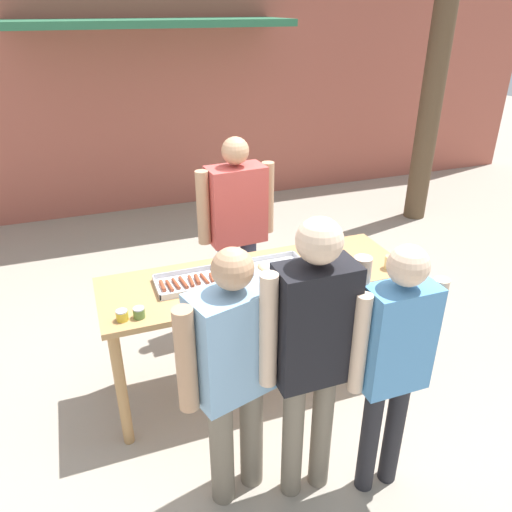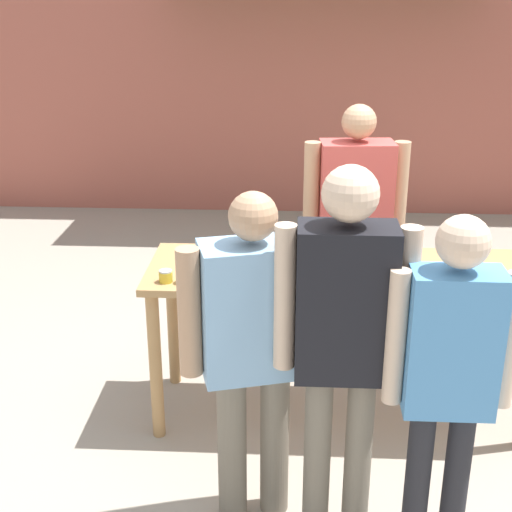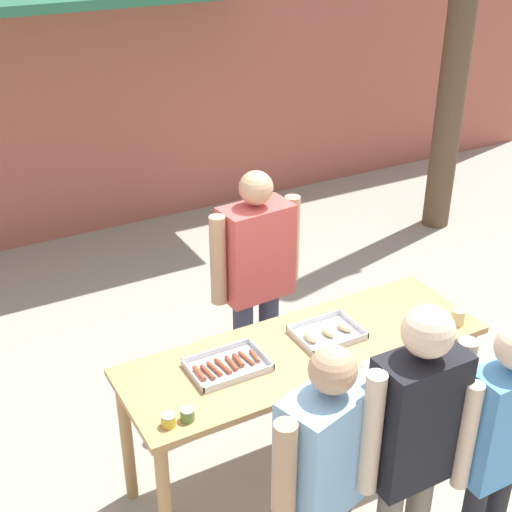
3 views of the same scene
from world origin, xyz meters
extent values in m
plane|color=#A39989|center=(0.00, 0.00, 0.00)|extent=(24.00, 24.00, 0.00)
cube|color=#A85647|center=(0.00, 4.00, 2.25)|extent=(12.00, 0.12, 4.50)
cube|color=tan|center=(0.00, 0.00, 0.90)|extent=(2.14, 0.71, 0.04)
cylinder|color=tan|center=(-1.01, -0.29, 0.44)|extent=(0.07, 0.07, 0.88)
cylinder|color=tan|center=(1.01, -0.29, 0.44)|extent=(0.07, 0.07, 0.88)
cylinder|color=tan|center=(-1.01, 0.29, 0.44)|extent=(0.07, 0.07, 0.88)
cylinder|color=tan|center=(1.01, 0.29, 0.44)|extent=(0.07, 0.07, 0.88)
cube|color=silver|center=(-0.48, 0.04, 0.92)|extent=(0.43, 0.29, 0.01)
cube|color=silver|center=(-0.48, -0.11, 0.94)|extent=(0.43, 0.01, 0.03)
cube|color=silver|center=(-0.48, 0.18, 0.94)|extent=(0.43, 0.01, 0.03)
cube|color=silver|center=(-0.68, 0.04, 0.94)|extent=(0.01, 0.29, 0.03)
cube|color=silver|center=(-0.27, 0.04, 0.94)|extent=(0.01, 0.29, 0.03)
cylinder|color=brown|center=(-0.64, 0.04, 0.94)|extent=(0.03, 0.13, 0.03)
cylinder|color=brown|center=(-0.60, 0.03, 0.94)|extent=(0.04, 0.14, 0.02)
cylinder|color=brown|center=(-0.55, 0.04, 0.94)|extent=(0.04, 0.14, 0.02)
cylinder|color=brown|center=(-0.50, 0.04, 0.94)|extent=(0.04, 0.15, 0.03)
cylinder|color=brown|center=(-0.45, 0.04, 0.94)|extent=(0.03, 0.13, 0.02)
cylinder|color=brown|center=(-0.41, 0.05, 0.94)|extent=(0.03, 0.11, 0.03)
cylinder|color=brown|center=(-0.36, 0.04, 0.94)|extent=(0.04, 0.14, 0.02)
cylinder|color=brown|center=(-0.31, 0.04, 0.94)|extent=(0.03, 0.11, 0.02)
cube|color=silver|center=(0.18, 0.04, 0.92)|extent=(0.38, 0.30, 0.01)
cube|color=silver|center=(0.18, -0.11, 0.94)|extent=(0.38, 0.01, 0.03)
cube|color=silver|center=(0.18, 0.18, 0.94)|extent=(0.38, 0.01, 0.03)
cube|color=silver|center=(-0.01, 0.04, 0.94)|extent=(0.01, 0.30, 0.03)
cube|color=silver|center=(0.36, 0.04, 0.94)|extent=(0.01, 0.30, 0.03)
ellipsoid|color=#D6B77F|center=(0.06, 0.04, 0.95)|extent=(0.07, 0.12, 0.05)
ellipsoid|color=#D6B77F|center=(0.18, 0.03, 0.95)|extent=(0.06, 0.10, 0.04)
ellipsoid|color=#D6B77F|center=(0.29, 0.03, 0.95)|extent=(0.08, 0.11, 0.04)
cylinder|color=gold|center=(-0.93, -0.24, 0.95)|extent=(0.07, 0.07, 0.06)
cylinder|color=#B2B2B7|center=(-0.93, -0.24, 0.98)|extent=(0.07, 0.07, 0.01)
cylinder|color=#567A38|center=(-0.84, -0.24, 0.95)|extent=(0.07, 0.07, 0.06)
cylinder|color=#B2B2B7|center=(-0.84, -0.24, 0.98)|extent=(0.07, 0.07, 0.01)
cylinder|color=#DBC67A|center=(0.93, -0.23, 0.97)|extent=(0.08, 0.08, 0.10)
cylinder|color=#333851|center=(0.02, 0.81, 0.40)|extent=(0.14, 0.14, 0.81)
cylinder|color=#333851|center=(0.23, 0.82, 0.40)|extent=(0.14, 0.14, 0.81)
cube|color=#C64C47|center=(0.13, 0.81, 1.13)|extent=(0.48, 0.29, 0.64)
sphere|color=tan|center=(0.13, 0.81, 1.58)|extent=(0.22, 0.22, 0.22)
cylinder|color=tan|center=(-0.16, 0.79, 1.15)|extent=(0.10, 0.10, 0.61)
cylinder|color=tan|center=(0.41, 0.83, 1.15)|extent=(0.10, 0.10, 0.61)
cube|color=#84B2DB|center=(-0.44, -0.88, 1.07)|extent=(0.50, 0.36, 0.61)
sphere|color=tan|center=(-0.44, -0.88, 1.50)|extent=(0.21, 0.21, 0.21)
cylinder|color=tan|center=(-0.17, -0.80, 1.09)|extent=(0.10, 0.10, 0.58)
cylinder|color=tan|center=(-0.70, -0.95, 1.09)|extent=(0.10, 0.10, 0.58)
cube|color=#5193D1|center=(0.36, -1.12, 1.07)|extent=(0.36, 0.20, 0.61)
cylinder|color=beige|center=(0.14, -1.12, 1.08)|extent=(0.08, 0.08, 0.58)
cube|color=black|center=(-0.06, -1.00, 1.17)|extent=(0.40, 0.22, 0.66)
sphere|color=beige|center=(-0.06, -1.00, 1.63)|extent=(0.23, 0.23, 0.23)
cylinder|color=beige|center=(0.19, -1.00, 1.19)|extent=(0.09, 0.09, 0.63)
cylinder|color=beige|center=(-0.30, -1.00, 1.19)|extent=(0.09, 0.09, 0.63)
camera|label=1|loc=(-1.04, -2.83, 2.61)|focal=35.00mm
camera|label=2|loc=(-0.28, -3.65, 2.40)|focal=50.00mm
camera|label=3|loc=(-1.85, -2.79, 3.28)|focal=50.00mm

